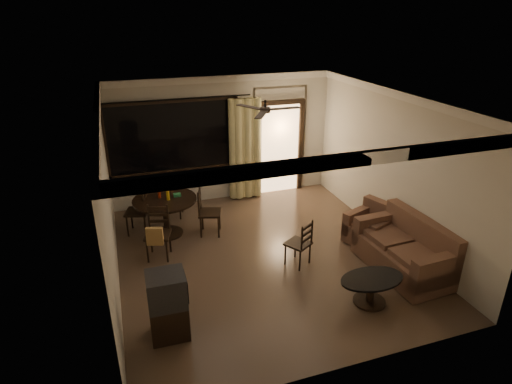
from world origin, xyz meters
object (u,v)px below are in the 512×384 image
object	(u,v)px
tv_cabinet	(168,305)
coffee_table	(371,286)
dining_table	(165,206)
side_chair	(298,251)
dining_chair_east	(210,221)
sofa	(406,251)
dining_chair_north	(173,204)
dining_chair_west	(139,219)
armchair	(372,227)
dining_chair_south	(158,242)

from	to	relation	value
tv_cabinet	coffee_table	size ratio (longest dim) A/B	0.97
tv_cabinet	coffee_table	distance (m)	2.97
dining_table	side_chair	bearing A→B (deg)	-42.15
tv_cabinet	dining_table	bearing A→B (deg)	84.49
dining_table	coffee_table	world-z (taller)	dining_table
dining_chair_east	sofa	size ratio (longest dim) A/B	0.55
side_chair	tv_cabinet	bearing A→B (deg)	-8.13
dining_chair_north	coffee_table	size ratio (longest dim) A/B	0.96
tv_cabinet	dining_chair_west	bearing A→B (deg)	94.52
sofa	dining_chair_west	bearing A→B (deg)	143.04
dining_chair_east	armchair	distance (m)	3.11
dining_chair_south	dining_chair_north	distance (m)	1.64
dining_chair_west	dining_chair_south	bearing A→B (deg)	30.83
dining_chair_west	dining_chair_east	bearing A→B (deg)	86.54
dining_chair_east	sofa	bearing A→B (deg)	-111.92
dining_table	dining_chair_north	xyz separation A→B (m)	(0.23, 0.75, -0.32)
armchair	side_chair	bearing A→B (deg)	169.23
armchair	dining_chair_south	bearing A→B (deg)	149.52
sofa	coffee_table	xyz separation A→B (m)	(-1.04, -0.57, -0.07)
side_chair	dining_chair_south	bearing A→B (deg)	-55.75
dining_chair_south	sofa	distance (m)	4.26
side_chair	dining_chair_north	bearing A→B (deg)	-87.41
dining_table	tv_cabinet	size ratio (longest dim) A/B	1.26
armchair	coffee_table	world-z (taller)	armchair
tv_cabinet	dining_chair_south	bearing A→B (deg)	88.75
dining_chair_west	dining_chair_east	distance (m)	1.40
dining_table	dining_chair_north	world-z (taller)	dining_table
dining_table	dining_chair_south	world-z (taller)	dining_table
coffee_table	dining_chair_south	bearing A→B (deg)	141.13
armchair	tv_cabinet	bearing A→B (deg)	178.34
dining_chair_west	coffee_table	xyz separation A→B (m)	(3.12, -3.37, 0.01)
sofa	side_chair	world-z (taller)	sofa
dining_chair_west	armchair	xyz separation A→B (m)	(4.13, -1.80, 0.03)
dining_table	tv_cabinet	xyz separation A→B (m)	(-0.35, -2.85, -0.12)
side_chair	dining_chair_east	bearing A→B (deg)	-84.51
dining_chair_east	tv_cabinet	world-z (taller)	tv_cabinet
tv_cabinet	side_chair	distance (m)	2.58
tv_cabinet	armchair	world-z (taller)	tv_cabinet
dining_chair_north	dining_chair_south	bearing A→B (deg)	90.00
dining_chair_north	dining_chair_east	bearing A→B (deg)	136.76
sofa	side_chair	size ratio (longest dim) A/B	2.04
dining_chair_east	dining_chair_west	bearing A→B (deg)	86.54
dining_chair_south	tv_cabinet	world-z (taller)	tv_cabinet
dining_table	sofa	size ratio (longest dim) A/B	0.70
dining_chair_west	sofa	size ratio (longest dim) A/B	0.55
dining_table	armchair	size ratio (longest dim) A/B	1.26
coffee_table	side_chair	bearing A→B (deg)	114.69
sofa	dining_chair_east	bearing A→B (deg)	137.95
dining_chair_north	armchair	world-z (taller)	dining_chair_north
dining_chair_north	sofa	xyz separation A→B (m)	(3.41, -3.30, 0.08)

